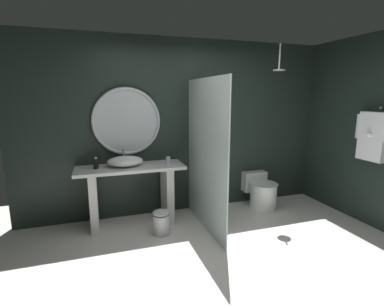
{
  "coord_description": "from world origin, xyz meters",
  "views": [
    {
      "loc": [
        -1.23,
        -2.32,
        1.78
      ],
      "look_at": [
        -0.14,
        0.97,
        1.08
      ],
      "focal_mm": 26.99,
      "sensor_mm": 36.0,
      "label": 1
    }
  ],
  "objects_px": {
    "round_wall_mirror": "(127,121)",
    "hanging_bathrobe": "(373,135)",
    "toilet": "(261,192)",
    "soap_dispenser": "(96,163)",
    "vessel_sink": "(125,161)",
    "rain_shower_head": "(279,67)",
    "waste_bin": "(161,222)",
    "tumbler_cup": "(168,160)"
  },
  "relations": [
    {
      "from": "vessel_sink",
      "to": "hanging_bathrobe",
      "type": "relative_size",
      "value": 0.68
    },
    {
      "from": "waste_bin",
      "to": "hanging_bathrobe",
      "type": "bearing_deg",
      "value": -13.17
    },
    {
      "from": "vessel_sink",
      "to": "round_wall_mirror",
      "type": "relative_size",
      "value": 0.51
    },
    {
      "from": "tumbler_cup",
      "to": "soap_dispenser",
      "type": "xyz_separation_m",
      "value": [
        -0.98,
        -0.01,
        0.02
      ]
    },
    {
      "from": "soap_dispenser",
      "to": "rain_shower_head",
      "type": "relative_size",
      "value": 0.42
    },
    {
      "from": "vessel_sink",
      "to": "round_wall_mirror",
      "type": "xyz_separation_m",
      "value": [
        0.06,
        0.2,
        0.52
      ]
    },
    {
      "from": "rain_shower_head",
      "to": "vessel_sink",
      "type": "bearing_deg",
      "value": 173.3
    },
    {
      "from": "round_wall_mirror",
      "to": "waste_bin",
      "type": "relative_size",
      "value": 2.92
    },
    {
      "from": "rain_shower_head",
      "to": "soap_dispenser",
      "type": "bearing_deg",
      "value": 174.86
    },
    {
      "from": "vessel_sink",
      "to": "rain_shower_head",
      "type": "xyz_separation_m",
      "value": [
        2.19,
        -0.26,
        1.28
      ]
    },
    {
      "from": "soap_dispenser",
      "to": "hanging_bathrobe",
      "type": "xyz_separation_m",
      "value": [
        3.48,
        -1.09,
        0.37
      ]
    },
    {
      "from": "vessel_sink",
      "to": "round_wall_mirror",
      "type": "bearing_deg",
      "value": 72.37
    },
    {
      "from": "tumbler_cup",
      "to": "rain_shower_head",
      "type": "height_order",
      "value": "rain_shower_head"
    },
    {
      "from": "toilet",
      "to": "soap_dispenser",
      "type": "bearing_deg",
      "value": 179.07
    },
    {
      "from": "waste_bin",
      "to": "round_wall_mirror",
      "type": "bearing_deg",
      "value": 114.92
    },
    {
      "from": "soap_dispenser",
      "to": "hanging_bathrobe",
      "type": "relative_size",
      "value": 0.22
    },
    {
      "from": "rain_shower_head",
      "to": "hanging_bathrobe",
      "type": "relative_size",
      "value": 0.53
    },
    {
      "from": "toilet",
      "to": "rain_shower_head",
      "type": "bearing_deg",
      "value": -68.77
    },
    {
      "from": "round_wall_mirror",
      "to": "waste_bin",
      "type": "xyz_separation_m",
      "value": [
        0.32,
        -0.68,
        -1.26
      ]
    },
    {
      "from": "rain_shower_head",
      "to": "toilet",
      "type": "height_order",
      "value": "rain_shower_head"
    },
    {
      "from": "round_wall_mirror",
      "to": "rain_shower_head",
      "type": "height_order",
      "value": "rain_shower_head"
    },
    {
      "from": "tumbler_cup",
      "to": "soap_dispenser",
      "type": "relative_size",
      "value": 0.6
    },
    {
      "from": "soap_dispenser",
      "to": "waste_bin",
      "type": "xyz_separation_m",
      "value": [
        0.76,
        -0.45,
        -0.74
      ]
    },
    {
      "from": "rain_shower_head",
      "to": "waste_bin",
      "type": "distance_m",
      "value": 2.72
    },
    {
      "from": "waste_bin",
      "to": "tumbler_cup",
      "type": "bearing_deg",
      "value": 64.91
    },
    {
      "from": "vessel_sink",
      "to": "tumbler_cup",
      "type": "relative_size",
      "value": 5.15
    },
    {
      "from": "hanging_bathrobe",
      "to": "waste_bin",
      "type": "xyz_separation_m",
      "value": [
        -2.72,
        0.64,
        -1.11
      ]
    },
    {
      "from": "vessel_sink",
      "to": "soap_dispenser",
      "type": "xyz_separation_m",
      "value": [
        -0.38,
        -0.03,
        0.0
      ]
    },
    {
      "from": "soap_dispenser",
      "to": "waste_bin",
      "type": "bearing_deg",
      "value": -30.71
    },
    {
      "from": "rain_shower_head",
      "to": "waste_bin",
      "type": "bearing_deg",
      "value": -173.03
    },
    {
      "from": "vessel_sink",
      "to": "hanging_bathrobe",
      "type": "distance_m",
      "value": 3.32
    },
    {
      "from": "hanging_bathrobe",
      "to": "rain_shower_head",
      "type": "bearing_deg",
      "value": 136.75
    },
    {
      "from": "round_wall_mirror",
      "to": "hanging_bathrobe",
      "type": "bearing_deg",
      "value": -23.47
    },
    {
      "from": "tumbler_cup",
      "to": "toilet",
      "type": "bearing_deg",
      "value": -1.86
    },
    {
      "from": "vessel_sink",
      "to": "toilet",
      "type": "xyz_separation_m",
      "value": [
        2.11,
        -0.07,
        -0.65
      ]
    },
    {
      "from": "hanging_bathrobe",
      "to": "vessel_sink",
      "type": "bearing_deg",
      "value": 160.23
    },
    {
      "from": "rain_shower_head",
      "to": "hanging_bathrobe",
      "type": "bearing_deg",
      "value": -43.25
    },
    {
      "from": "soap_dispenser",
      "to": "rain_shower_head",
      "type": "bearing_deg",
      "value": -5.14
    },
    {
      "from": "tumbler_cup",
      "to": "waste_bin",
      "type": "bearing_deg",
      "value": -115.09
    },
    {
      "from": "tumbler_cup",
      "to": "toilet",
      "type": "relative_size",
      "value": 0.15
    },
    {
      "from": "soap_dispenser",
      "to": "round_wall_mirror",
      "type": "bearing_deg",
      "value": 27.32
    },
    {
      "from": "vessel_sink",
      "to": "toilet",
      "type": "relative_size",
      "value": 0.78
    }
  ]
}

